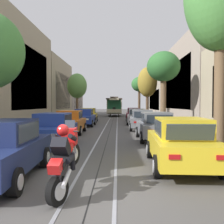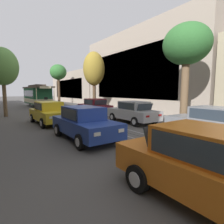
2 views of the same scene
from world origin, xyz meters
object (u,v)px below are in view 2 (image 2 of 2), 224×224
object	(u,v)px
parked_car_maroon_fifth_right	(95,106)
street_tree_kerb_right_mid	(94,69)
parked_car_orange_mid_left	(216,168)
parked_car_grey_mid_right	(213,123)
cable_car_trolley	(37,96)
parked_car_silver_fourth_right	(133,112)
street_tree_kerb_right_fourth	(58,73)
parked_car_yellow_fifth_left	(49,113)
street_tree_kerb_right_second	(187,46)
street_tree_kerb_left_second	(3,67)
parked_car_blue_fourth_left	(84,123)

from	to	relation	value
parked_car_maroon_fifth_right	street_tree_kerb_right_mid	size ratio (longest dim) A/B	0.62
parked_car_orange_mid_left	parked_car_grey_mid_right	distance (m)	5.81
parked_car_grey_mid_right	cable_car_trolley	bearing A→B (deg)	95.72
parked_car_silver_fourth_right	street_tree_kerb_right_fourth	xyz separation A→B (m)	(2.14, 22.58, 4.84)
parked_car_yellow_fifth_left	street_tree_kerb_right_fourth	bearing A→B (deg)	69.33
parked_car_maroon_fifth_right	street_tree_kerb_right_second	bearing A→B (deg)	-76.16
street_tree_kerb_left_second	street_tree_kerb_right_mid	xyz separation A→B (m)	(9.63, 0.36, 0.48)
parked_car_maroon_fifth_right	street_tree_kerb_right_mid	bearing A→B (deg)	60.56
street_tree_kerb_right_second	cable_car_trolley	bearing A→B (deg)	102.16
street_tree_kerb_left_second	street_tree_kerb_right_second	xyz separation A→B (m)	(9.66, -11.97, 0.77)
parked_car_grey_mid_right	street_tree_kerb_left_second	size ratio (longest dim) A/B	0.70
parked_car_yellow_fifth_left	parked_car_grey_mid_right	xyz separation A→B (m)	(5.21, -8.88, 0.00)
street_tree_kerb_left_second	cable_car_trolley	world-z (taller)	street_tree_kerb_left_second
street_tree_kerb_right_mid	parked_car_blue_fourth_left	bearing A→B (deg)	-121.65
parked_car_blue_fourth_left	cable_car_trolley	world-z (taller)	cable_car_trolley
parked_car_silver_fourth_right	parked_car_grey_mid_right	bearing A→B (deg)	-89.86
parked_car_yellow_fifth_left	parked_car_grey_mid_right	bearing A→B (deg)	-59.60
parked_car_orange_mid_left	parked_car_grey_mid_right	size ratio (longest dim) A/B	1.00
parked_car_silver_fourth_right	street_tree_kerb_right_second	world-z (taller)	street_tree_kerb_right_second
parked_car_yellow_fifth_left	parked_car_silver_fourth_right	distance (m)	6.07
parked_car_grey_mid_right	parked_car_silver_fourth_right	world-z (taller)	same
parked_car_blue_fourth_left	street_tree_kerb_right_second	xyz separation A→B (m)	(7.25, -0.63, 4.48)
parked_car_maroon_fifth_right	street_tree_kerb_right_second	xyz separation A→B (m)	(2.12, -8.62, 4.48)
parked_car_yellow_fifth_left	parked_car_maroon_fifth_right	bearing A→B (deg)	27.58
parked_car_yellow_fifth_left	cable_car_trolley	xyz separation A→B (m)	(2.73, 15.87, 0.86)
parked_car_grey_mid_right	parked_car_maroon_fifth_right	bearing A→B (deg)	89.62
parked_car_blue_fourth_left	parked_car_grey_mid_right	size ratio (longest dim) A/B	0.99
parked_car_yellow_fifth_left	cable_car_trolley	size ratio (longest dim) A/B	0.48
street_tree_kerb_left_second	street_tree_kerb_right_second	distance (m)	15.40
parked_car_blue_fourth_left	street_tree_kerb_right_fourth	bearing A→B (deg)	73.80
street_tree_kerb_left_second	parked_car_yellow_fifth_left	bearing A→B (deg)	-69.82
parked_car_blue_fourth_left	street_tree_kerb_right_second	distance (m)	8.54
parked_car_orange_mid_left	cable_car_trolley	bearing A→B (deg)	84.25
parked_car_blue_fourth_left	parked_car_yellow_fifth_left	distance (m)	5.24
parked_car_grey_mid_right	street_tree_kerb_left_second	world-z (taller)	street_tree_kerb_left_second
parked_car_maroon_fifth_right	street_tree_kerb_right_second	size ratio (longest dim) A/B	0.65
street_tree_kerb_right_fourth	parked_car_blue_fourth_left	bearing A→B (deg)	-106.20
parked_car_silver_fourth_right	street_tree_kerb_right_mid	distance (m)	10.70
cable_car_trolley	parked_car_maroon_fifth_right	bearing A→B (deg)	-78.96
parked_car_blue_fourth_left	parked_car_maroon_fifth_right	world-z (taller)	same
parked_car_grey_mid_right	parked_car_yellow_fifth_left	bearing A→B (deg)	120.40
parked_car_yellow_fifth_left	street_tree_kerb_left_second	distance (m)	7.50
parked_car_yellow_fifth_left	street_tree_kerb_left_second	xyz separation A→B (m)	(-2.25, 6.11, 3.71)
cable_car_trolley	parked_car_orange_mid_left	bearing A→B (deg)	-95.75
parked_car_orange_mid_left	parked_car_blue_fourth_left	size ratio (longest dim) A/B	1.00
parked_car_yellow_fifth_left	parked_car_maroon_fifth_right	distance (m)	5.97
street_tree_kerb_right_mid	parked_car_grey_mid_right	bearing A→B (deg)	-98.05
parked_car_silver_fourth_right	cable_car_trolley	world-z (taller)	cable_car_trolley
parked_car_silver_fourth_right	street_tree_kerb_left_second	bearing A→B (deg)	128.86
parked_car_orange_mid_left	street_tree_kerb_right_fourth	distance (m)	32.10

